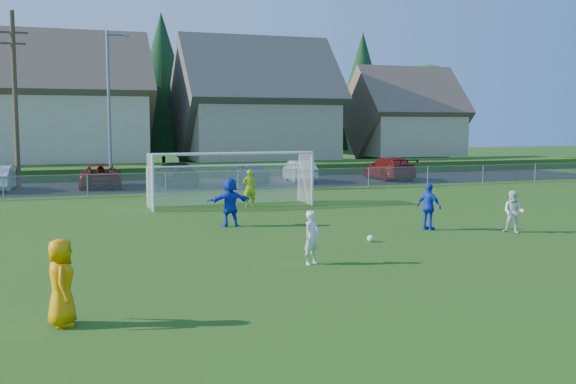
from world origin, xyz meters
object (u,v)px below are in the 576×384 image
at_px(soccer_ball, 371,238).
at_px(player_blue_b, 230,202).
at_px(player_blue_a, 429,207).
at_px(soccer_goal, 230,170).
at_px(car_c, 101,176).
at_px(player_white_a, 312,238).
at_px(car_g, 389,168).
at_px(player_white_b, 513,212).
at_px(car_e, 247,173).
at_px(car_f, 300,171).
at_px(referee, 61,282).
at_px(goalkeeper, 250,188).
at_px(car_d, 174,174).

bearing_deg(soccer_ball, player_blue_b, 125.66).
relative_size(player_blue_a, soccer_goal, 0.22).
distance_m(player_blue_a, car_c, 22.77).
relative_size(player_white_a, car_g, 0.28).
xyz_separation_m(player_white_b, car_e, (-3.47, 21.21, -0.05)).
distance_m(player_white_a, player_white_b, 8.85).
distance_m(car_c, car_g, 18.83).
height_order(player_blue_a, car_f, player_blue_a).
xyz_separation_m(car_c, soccer_goal, (4.96, -11.26, 0.92)).
xyz_separation_m(soccer_ball, referee, (-9.43, -6.18, 0.71)).
bearing_deg(player_blue_b, goalkeeper, -119.13).
bearing_deg(player_white_b, player_blue_a, -163.37).
height_order(referee, car_c, referee).
bearing_deg(referee, soccer_goal, -23.74).
bearing_deg(player_white_b, car_f, 138.74).
xyz_separation_m(player_blue_b, car_e, (5.37, 16.47, -0.21)).
bearing_deg(player_blue_b, car_g, -138.73).
bearing_deg(soccer_ball, referee, -146.75).
relative_size(car_d, car_g, 0.94).
xyz_separation_m(soccer_ball, car_g, (12.04, 21.51, 0.65)).
bearing_deg(car_e, soccer_ball, 77.21).
height_order(soccer_ball, referee, referee).
relative_size(car_f, car_g, 0.81).
xyz_separation_m(soccer_ball, player_white_a, (-3.02, -2.57, 0.61)).
xyz_separation_m(referee, player_white_a, (6.41, 3.61, -0.10)).
height_order(player_white_a, player_white_b, player_white_b).
relative_size(player_white_a, car_c, 0.29).
bearing_deg(car_e, player_blue_a, 85.64).
height_order(soccer_ball, goalkeeper, goalkeeper).
height_order(soccer_ball, car_f, car_f).
height_order(referee, player_blue_a, player_blue_a).
distance_m(referee, player_white_a, 7.36).
bearing_deg(car_e, car_f, 179.75).
bearing_deg(referee, player_white_a, -60.20).
relative_size(car_f, soccer_goal, 0.57).
distance_m(referee, car_c, 28.37).
bearing_deg(car_d, referee, 68.10).
height_order(player_white_b, car_c, player_white_b).
bearing_deg(car_g, goalkeeper, 45.09).
height_order(soccer_ball, soccer_goal, soccer_goal).
xyz_separation_m(referee, car_e, (11.41, 27.38, -0.14)).
distance_m(referee, goalkeeper, 18.45).
height_order(player_blue_b, car_d, player_blue_b).
distance_m(player_white_b, car_e, 21.49).
bearing_deg(car_f, player_white_a, 77.90).
bearing_deg(player_blue_b, car_d, -99.05).
distance_m(player_blue_b, soccer_goal, 6.32).
height_order(goalkeeper, car_f, goalkeeper).
height_order(soccer_ball, player_white_b, player_white_b).
height_order(referee, car_e, referee).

